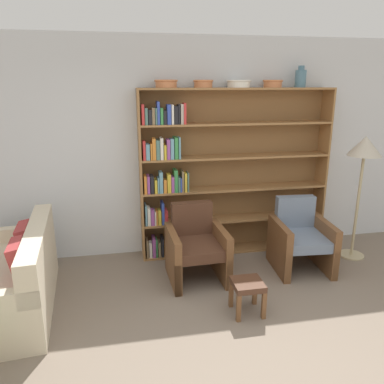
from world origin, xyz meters
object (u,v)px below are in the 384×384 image
(bowl_brass, at_px, (166,83))
(footstool, at_px, (248,288))
(couch, at_px, (13,281))
(vase_tall, at_px, (301,78))
(bowl_copper, at_px, (239,83))
(floor_lamp, at_px, (364,153))
(bookshelf, at_px, (218,173))
(armchair_leather, at_px, (196,247))
(bowl_olive, at_px, (203,83))
(armchair_cushioned, at_px, (300,238))
(bowl_terracotta, at_px, (273,83))

(bowl_brass, height_order, footstool, bowl_brass)
(couch, bearing_deg, vase_tall, -79.38)
(bowl_copper, bearing_deg, floor_lamp, -18.10)
(footstool, bearing_deg, bookshelf, 87.53)
(bowl_copper, height_order, armchair_leather, bowl_copper)
(armchair_leather, distance_m, floor_lamp, 2.35)
(bowl_olive, xyz_separation_m, armchair_leather, (-0.21, -0.65, -1.81))
(couch, height_order, footstool, couch)
(bowl_brass, relative_size, footstool, 0.81)
(bookshelf, relative_size, bowl_olive, 10.10)
(armchair_leather, bearing_deg, vase_tall, -158.09)
(armchair_leather, bearing_deg, armchair_cushioned, 177.86)
(vase_tall, relative_size, footstool, 0.76)
(vase_tall, bearing_deg, footstool, -127.26)
(bowl_olive, xyz_separation_m, vase_tall, (1.24, 0.00, 0.06))
(floor_lamp, bearing_deg, bowl_olive, 165.87)
(vase_tall, relative_size, armchair_leather, 0.31)
(bookshelf, distance_m, couch, 2.63)
(bowl_brass, bearing_deg, bowl_copper, 0.00)
(floor_lamp, bearing_deg, vase_tall, 144.43)
(bowl_brass, height_order, armchair_leather, bowl_brass)
(bowl_copper, bearing_deg, bowl_brass, -180.00)
(bowl_terracotta, distance_m, vase_tall, 0.37)
(bowl_brass, bearing_deg, floor_lamp, -11.55)
(bowl_terracotta, bearing_deg, bowl_brass, 180.00)
(armchair_leather, distance_m, footstool, 0.88)
(bowl_terracotta, relative_size, couch, 0.15)
(vase_tall, relative_size, floor_lamp, 0.16)
(bowl_terracotta, relative_size, armchair_leather, 0.29)
(bowl_olive, height_order, couch, bowl_olive)
(bookshelf, distance_m, bowl_copper, 1.14)
(bowl_copper, distance_m, footstool, 2.42)
(vase_tall, xyz_separation_m, couch, (-3.36, -0.94, -1.95))
(bowl_copper, distance_m, bowl_terracotta, 0.44)
(bowl_brass, distance_m, armchair_cushioned, 2.45)
(bowl_terracotta, bearing_deg, armchair_cushioned, -72.69)
(bowl_olive, height_order, bowl_copper, same)
(bowl_copper, relative_size, armchair_leather, 0.35)
(bowl_brass, xyz_separation_m, bowl_terracotta, (1.32, 0.00, 0.00))
(bowl_brass, xyz_separation_m, vase_tall, (1.68, 0.00, 0.06))
(couch, bearing_deg, bowl_brass, -65.66)
(bowl_copper, relative_size, bowl_terracotta, 1.21)
(bowl_brass, relative_size, armchair_cushioned, 0.32)
(vase_tall, relative_size, couch, 0.16)
(bookshelf, xyz_separation_m, footstool, (-0.06, -1.46, -0.81))
(bowl_brass, height_order, armchair_cushioned, bowl_brass)
(bookshelf, relative_size, armchair_cushioned, 2.90)
(bowl_olive, relative_size, footstool, 0.71)
(vase_tall, relative_size, armchair_cushioned, 0.31)
(couch, xyz_separation_m, armchair_leather, (1.91, 0.30, 0.08))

